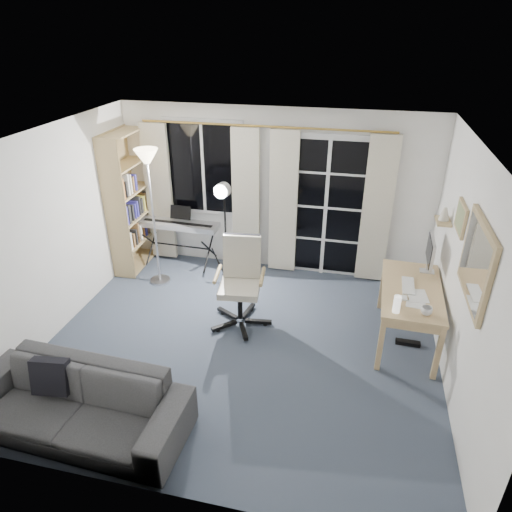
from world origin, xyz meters
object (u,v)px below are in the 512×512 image
at_px(sofa, 73,396).
at_px(torchiere_lamp, 149,178).
at_px(studio_light, 223,203).
at_px(mug, 427,310).
at_px(office_chair, 241,273).
at_px(keyboard_piano, 179,226).
at_px(monitor, 430,252).
at_px(desk, 411,295).
at_px(bookshelf, 128,205).

bearing_deg(sofa, torchiere_lamp, 100.22).
distance_m(studio_light, mug, 2.89).
distance_m(torchiere_lamp, office_chair, 1.79).
relative_size(keyboard_piano, sofa, 0.59).
height_order(monitor, mug, monitor).
bearing_deg(sofa, office_chair, 66.02).
bearing_deg(office_chair, torchiere_lamp, 149.31).
bearing_deg(office_chair, monitor, 5.12).
relative_size(studio_light, desk, 1.16).
bearing_deg(studio_light, mug, -17.79).
xyz_separation_m(bookshelf, office_chair, (2.00, -1.06, -0.33)).
relative_size(office_chair, sofa, 0.53).
height_order(mug, sofa, mug).
bearing_deg(torchiere_lamp, office_chair, -23.99).
relative_size(monitor, mug, 4.40).
relative_size(bookshelf, keyboard_piano, 1.69).
distance_m(bookshelf, mug, 4.39).
bearing_deg(monitor, sofa, -140.09).
xyz_separation_m(keyboard_piano, desk, (3.28, -1.16, -0.05)).
relative_size(torchiere_lamp, sofa, 0.94).
bearing_deg(monitor, desk, -111.78).
distance_m(office_chair, desk, 2.01).
distance_m(bookshelf, studio_light, 1.60).
bearing_deg(torchiere_lamp, keyboard_piano, 76.98).
distance_m(keyboard_piano, desk, 3.48).
distance_m(bookshelf, office_chair, 2.29).
distance_m(torchiere_lamp, sofa, 2.96).
height_order(desk, monitor, monitor).
bearing_deg(office_chair, sofa, -123.13).
bearing_deg(bookshelf, studio_light, -10.92).
relative_size(bookshelf, monitor, 4.06).
relative_size(bookshelf, studio_light, 1.33).
relative_size(studio_light, office_chair, 1.40).
height_order(desk, mug, mug).
xyz_separation_m(monitor, sofa, (-3.23, -2.53, -0.57)).
xyz_separation_m(bookshelf, monitor, (4.20, -0.60, -0.01)).
height_order(keyboard_piano, studio_light, studio_light).
distance_m(bookshelf, desk, 4.16).
bearing_deg(mug, sofa, -153.21).
xyz_separation_m(office_chair, sofa, (-1.03, -2.07, -0.25)).
height_order(office_chair, monitor, monitor).
bearing_deg(monitor, studio_light, 174.80).
bearing_deg(office_chair, studio_light, 112.75).
bearing_deg(mug, bookshelf, 159.33).
height_order(bookshelf, torchiere_lamp, bookshelf).
height_order(studio_light, monitor, studio_light).
bearing_deg(desk, keyboard_piano, 162.29).
bearing_deg(bookshelf, sofa, -73.79).
bearing_deg(desk, studio_light, 164.24).
bearing_deg(office_chair, bookshelf, 145.40).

